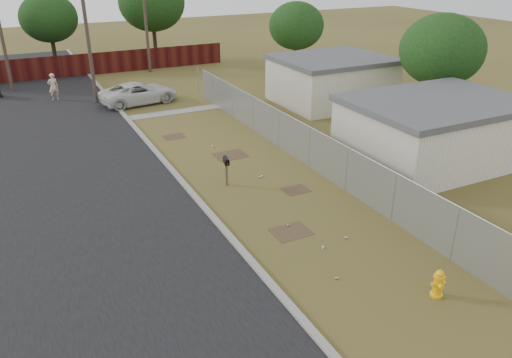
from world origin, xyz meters
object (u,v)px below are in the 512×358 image
fire_hydrant (438,284)px  mailbox (226,163)px  pedestrian (53,87)px  pickup_truck (139,93)px

fire_hydrant → mailbox: (-2.52, 10.06, 0.60)m
fire_hydrant → pedestrian: 29.32m
fire_hydrant → pedestrian: (-7.69, 28.29, 0.50)m
fire_hydrant → mailbox: 10.39m
fire_hydrant → pickup_truck: 24.94m
mailbox → pickup_truck: pickup_truck is taller
fire_hydrant → pedestrian: pedestrian is taller
pedestrian → fire_hydrant: bearing=98.0°
pedestrian → pickup_truck: bearing=138.4°
pickup_truck → pedestrian: (-5.09, 3.48, 0.22)m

